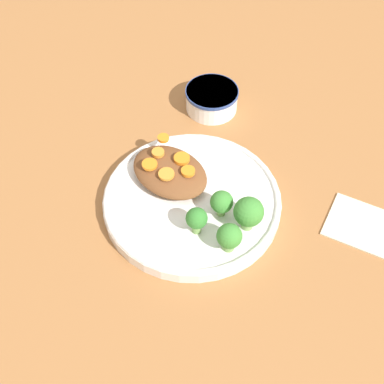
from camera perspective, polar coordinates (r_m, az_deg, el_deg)
ground_plane at (r=0.85m, az=0.00°, el=-1.50°), size 4.00×4.00×0.00m
plate at (r=0.84m, az=0.00°, el=-0.93°), size 0.28×0.28×0.03m
dip_bowl at (r=0.99m, az=2.12°, el=9.98°), size 0.10×0.10×0.04m
stew_mound at (r=0.85m, az=-2.38°, el=2.16°), size 0.13×0.10×0.03m
broccoli_floret_0 at (r=0.77m, az=0.50°, el=-2.92°), size 0.03×0.03×0.05m
broccoli_floret_1 at (r=0.76m, az=3.99°, el=-4.80°), size 0.04×0.04×0.05m
broccoli_floret_2 at (r=0.78m, az=6.06°, el=-2.19°), size 0.05×0.05×0.06m
broccoli_floret_3 at (r=0.80m, az=3.18°, el=-1.12°), size 0.03×0.03×0.05m
carrot_slice_0 at (r=0.84m, az=-4.54°, el=2.95°), size 0.02×0.02×0.00m
carrot_slice_1 at (r=0.82m, az=-0.43°, el=2.23°), size 0.02×0.02×0.01m
carrot_slice_2 at (r=0.84m, az=-1.10°, el=3.58°), size 0.03×0.03×0.01m
carrot_slice_3 at (r=0.82m, az=-2.75°, el=1.92°), size 0.03×0.03×0.00m
carrot_slice_4 at (r=0.87m, az=-3.09°, el=5.76°), size 0.02×0.02×0.01m
carrot_slice_5 at (r=0.85m, az=-3.64°, el=4.21°), size 0.02×0.02×0.01m
napkin at (r=0.87m, az=18.71°, el=-3.74°), size 0.16×0.12×0.01m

